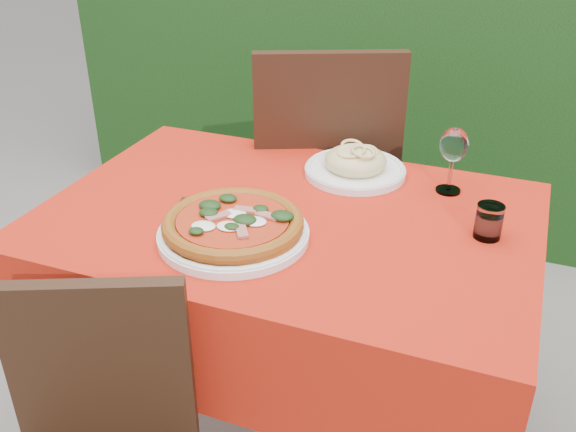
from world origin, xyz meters
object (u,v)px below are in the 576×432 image
(water_glass, at_px, (489,223))
(fork, at_px, (177,213))
(pasta_plate, at_px, (355,165))
(pizza_plate, at_px, (233,227))
(wine_glass, at_px, (454,147))
(chair_far, at_px, (324,172))

(water_glass, height_order, fork, water_glass)
(pasta_plate, bearing_deg, pizza_plate, -110.40)
(water_glass, bearing_deg, pizza_plate, -158.05)
(pizza_plate, distance_m, water_glass, 0.61)
(wine_glass, bearing_deg, pasta_plate, 177.06)
(pizza_plate, xyz_separation_m, wine_glass, (0.44, 0.44, 0.10))
(pasta_plate, bearing_deg, wine_glass, -2.94)
(pasta_plate, relative_size, water_glass, 3.41)
(water_glass, xyz_separation_m, fork, (-0.76, -0.17, -0.04))
(chair_far, height_order, fork, chair_far)
(wine_glass, xyz_separation_m, fork, (-0.63, -0.39, -0.13))
(chair_far, bearing_deg, pizza_plate, 67.68)
(pizza_plate, bearing_deg, chair_far, 91.26)
(pizza_plate, height_order, pasta_plate, pasta_plate)
(pizza_plate, height_order, fork, pizza_plate)
(chair_far, relative_size, fork, 6.43)
(wine_glass, bearing_deg, water_glass, -59.68)
(pasta_plate, xyz_separation_m, water_glass, (0.40, -0.23, 0.01))
(wine_glass, relative_size, fork, 1.14)
(fork, bearing_deg, wine_glass, 15.82)
(pasta_plate, bearing_deg, water_glass, -30.07)
(water_glass, bearing_deg, pasta_plate, 149.93)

